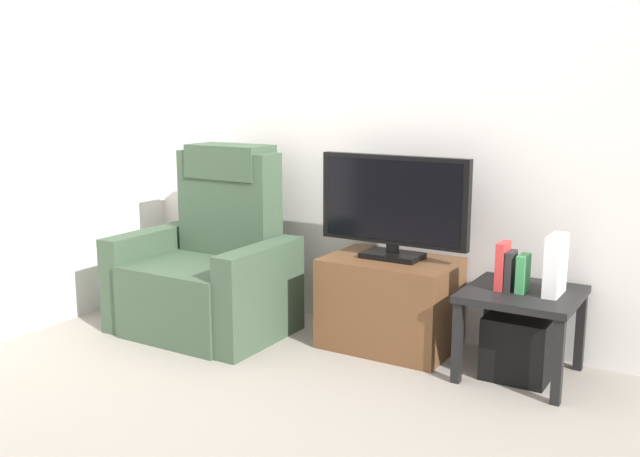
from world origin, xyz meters
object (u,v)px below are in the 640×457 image
game_console (556,265)px  recliner_armchair (210,267)px  tv_stand (390,303)px  side_table (522,304)px  book_rightmost (523,273)px  subwoofer_box (520,346)px  book_middle (511,271)px  book_leftmost (503,266)px  television (393,205)px

game_console → recliner_armchair: bearing=-173.2°
recliner_armchair → tv_stand: bearing=17.9°
side_table → book_rightmost: bearing=-86.0°
subwoofer_box → book_rightmost: book_rightmost is taller
subwoofer_box → book_rightmost: (0.00, -0.02, 0.38)m
book_middle → book_rightmost: (0.06, 0.00, -0.01)m
side_table → book_leftmost: bearing=-168.7°
tv_stand → side_table: (0.73, -0.04, 0.12)m
recliner_armchair → game_console: (1.94, 0.23, 0.21)m
book_middle → side_table: bearing=18.7°
tv_stand → subwoofer_box: size_ratio=2.21×
subwoofer_box → game_console: size_ratio=1.08×
side_table → game_console: size_ratio=1.85×
subwoofer_box → game_console: (0.15, 0.01, 0.43)m
television → recliner_armchair: bearing=-165.3°
recliner_armchair → subwoofer_box: bearing=11.3°
tv_stand → book_rightmost: (0.73, -0.06, 0.28)m
recliner_armchair → game_console: bearing=11.1°
book_leftmost → subwoofer_box: bearing=11.3°
recliner_armchair → book_leftmost: 1.71m
book_leftmost → television: bearing=173.2°
recliner_armchair → side_table: (1.79, 0.22, -0.00)m
game_console → book_leftmost: bearing=-173.0°
tv_stand → book_rightmost: book_rightmost is taller
tv_stand → television: bearing=90.0°
tv_stand → television: size_ratio=0.82×
subwoofer_box → book_leftmost: book_leftmost is taller
television → side_table: bearing=-4.3°
book_middle → subwoofer_box: bearing=18.7°
television → recliner_armchair: size_ratio=0.79×
book_leftmost → book_rightmost: bearing=0.0°
recliner_armchair → subwoofer_box: recliner_armchair is taller
television → subwoofer_box: bearing=-4.3°
tv_stand → subwoofer_box: (0.73, -0.04, -0.09)m
book_leftmost → game_console: 0.25m
side_table → subwoofer_box: side_table is taller
television → book_middle: 0.73m
tv_stand → television: (0.00, 0.02, 0.55)m
recliner_armchair → book_middle: (1.73, 0.20, 0.17)m
book_middle → book_rightmost: size_ratio=1.06×
book_middle → tv_stand: bearing=175.3°
book_rightmost → subwoofer_box: bearing=94.0°
recliner_armchair → book_rightmost: bearing=10.7°
book_middle → book_leftmost: bearing=180.0°
television → subwoofer_box: 0.97m
game_console → side_table: bearing=-176.1°
book_middle → book_rightmost: book_middle is taller
tv_stand → game_console: 0.94m
book_middle → game_console: 0.21m
tv_stand → book_middle: size_ratio=3.59×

